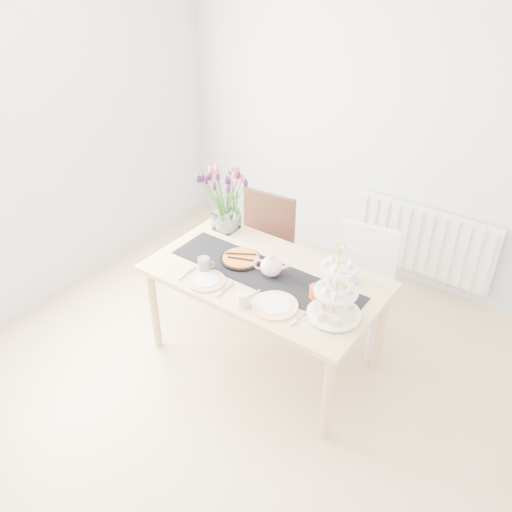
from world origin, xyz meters
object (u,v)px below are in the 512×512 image
Objects in this scene: radiator at (424,241)px; plate_right at (275,306)px; teapot at (271,267)px; plate_left at (206,281)px; chair_brown at (262,242)px; cream_jug at (350,275)px; mug_grey at (204,264)px; cake_stand at (335,298)px; tart_tin at (241,259)px; chair_white at (361,278)px; mug_orange at (315,292)px; dining_table at (265,284)px; tulip_vase at (225,191)px; mug_white at (243,300)px.

radiator is 1.84m from plate_right.
teapot reaches higher than plate_left.
chair_brown is 0.81m from teapot.
mug_grey is at bearing -135.47° from cream_jug.
plate_right is (-0.25, -0.52, -0.04)m from cream_jug.
cake_stand reaches higher than tart_tin.
radiator is 0.92m from chair_white.
mug_grey reaches higher than mug_orange.
dining_table is 0.78m from chair_white.
chair_brown is 9.68× the size of cream_jug.
cake_stand reaches higher than chair_brown.
chair_white is 1.52× the size of tulip_vase.
cake_stand is (1.18, -0.44, -0.19)m from tulip_vase.
chair_brown is 9.41× the size of mug_grey.
mug_orange is at bearing -23.94° from teapot.
tart_tin is 0.50m from mug_white.
tulip_vase is at bearing 134.96° from mug_white.
chair_brown is at bearing 61.86° from tulip_vase.
radiator is 2.44× the size of cake_stand.
tulip_vase reaches higher than plate_right.
mug_white is (0.31, -0.39, 0.03)m from tart_tin.
teapot is (-0.39, -0.62, 0.29)m from chair_white.
teapot is 0.37m from mug_white.
tulip_vase is at bearing -134.20° from radiator.
cake_stand is 0.22m from mug_orange.
plate_left is (-0.31, -0.31, -0.07)m from teapot.
mug_orange is at bearing 155.04° from cake_stand.
mug_white is at bearing -108.06° from cream_jug.
plate_left is at bearing -167.97° from cake_stand.
tart_tin is (-0.82, 0.15, -0.12)m from cake_stand.
chair_white is (-0.15, -0.90, 0.09)m from radiator.
teapot reaches higher than mug_white.
mug_orange is 0.28m from plate_right.
cream_jug is 0.97× the size of mug_grey.
tulip_vase is 2.04× the size of plate_right.
mug_grey is at bearing -174.60° from cake_stand.
teapot is at bearing -26.49° from tulip_vase.
radiator is 12.66× the size of mug_orange.
mug_orange reaches higher than radiator.
cream_jug is 0.99m from mug_grey.
dining_table is 0.79m from tulip_vase.
tart_tin is at bearing 116.65° from mug_orange.
mug_white reaches higher than plate_left.
radiator is at bearing 102.08° from cream_jug.
cream_jug is at bearing -88.68° from chair_white.
chair_white is 0.71m from mug_orange.
tart_tin is (-0.81, -1.50, 0.32)m from radiator.
plate_right reaches higher than dining_table.
plate_right is (-0.18, -0.88, 0.22)m from chair_white.
cake_stand is at bearing 25.89° from mug_white.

